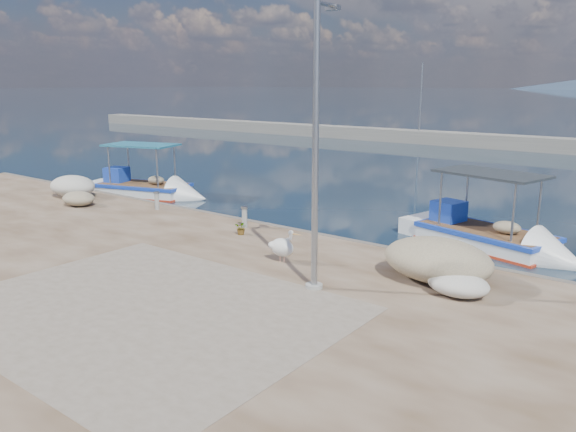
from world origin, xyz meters
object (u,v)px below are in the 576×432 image
Objects in this scene: boat_left at (143,191)px; boat_right at (484,240)px; lamp_post at (316,160)px; bollard_near at (245,216)px; pelican at (283,247)px.

boat_right reaches higher than boat_left.
boat_right is 0.96× the size of lamp_post.
bollard_near is at bearing 147.59° from lamp_post.
bollard_near is (9.81, -3.12, 0.68)m from boat_left.
lamp_post reaches higher than boat_right.
boat_right is (16.98, 1.47, 0.00)m from boat_left.
bollard_near is at bearing 127.54° from pelican.
boat_left reaches higher than pelican.
bollard_near is (-3.62, 2.38, -0.04)m from pelican.
boat_right is at bearing 43.80° from pelican.
bollard_near is at bearing -133.21° from boat_right.
boat_right is at bearing 32.60° from bollard_near.
boat_left is 1.00× the size of boat_right.
boat_left is 17.04m from boat_right.
boat_left is at bearing -160.87° from boat_right.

